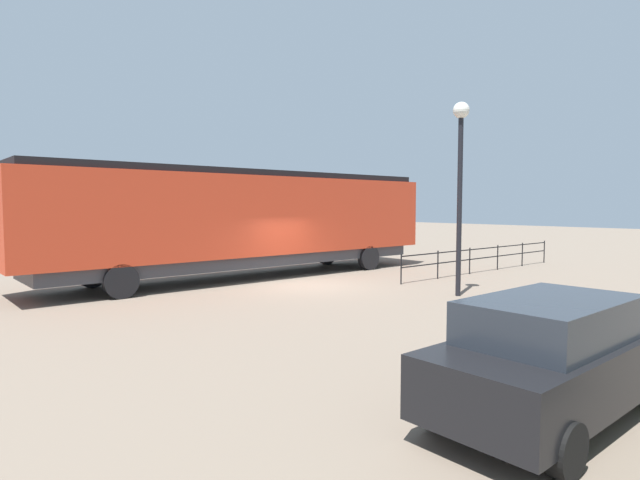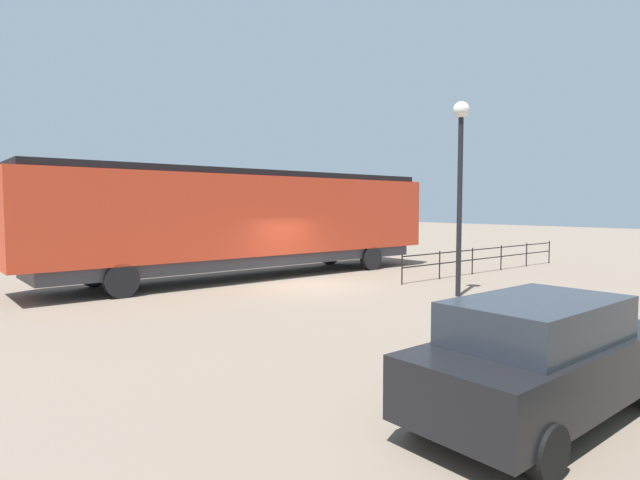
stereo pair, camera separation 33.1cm
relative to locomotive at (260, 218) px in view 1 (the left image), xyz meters
name	(u,v)px [view 1 (the left image)]	position (x,y,z in m)	size (l,w,h in m)	color
ground_plane	(309,286)	(3.25, -0.04, -2.40)	(120.00, 120.00, 0.00)	#756656
locomotive	(260,218)	(0.00, 0.00, 0.00)	(3.19, 17.42, 4.29)	red
parked_car_black	(556,356)	(14.52, -4.95, -1.52)	(1.84, 4.52, 1.69)	black
lamp_post	(460,160)	(8.04, 2.26, 1.96)	(0.52, 0.52, 6.19)	black
platform_fence	(484,255)	(5.25, 8.30, -1.65)	(0.05, 11.20, 1.13)	black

